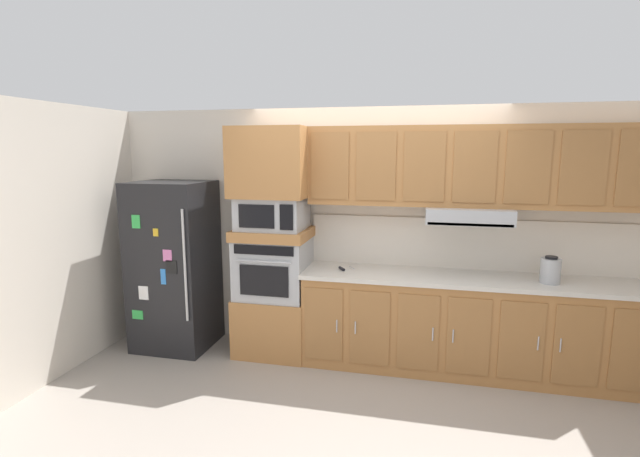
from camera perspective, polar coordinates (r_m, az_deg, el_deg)
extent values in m
plane|color=#9E9389|center=(4.19, 4.46, -20.12)|extent=(9.60, 9.60, 0.00)
cube|color=beige|center=(4.81, 6.62, -0.34)|extent=(6.20, 0.12, 2.50)
cube|color=beige|center=(4.97, -29.21, -1.20)|extent=(0.12, 7.10, 2.50)
cube|color=black|center=(5.13, -17.47, -4.32)|extent=(0.76, 0.70, 1.76)
cylinder|color=silver|center=(4.64, -16.31, -4.46)|extent=(0.02, 0.02, 1.10)
cube|color=#337FDB|center=(4.80, -18.74, -5.64)|extent=(0.05, 0.01, 0.16)
cube|color=green|center=(5.09, -21.54, -9.85)|extent=(0.12, 0.01, 0.09)
cube|color=pink|center=(4.72, -18.28, -3.18)|extent=(0.09, 0.01, 0.12)
cube|color=green|center=(4.84, -21.72, 0.79)|extent=(0.09, 0.01, 0.13)
cube|color=black|center=(4.73, -17.82, -4.53)|extent=(0.11, 0.01, 0.13)
cube|color=white|center=(4.98, -20.90, -7.42)|extent=(0.11, 0.01, 0.14)
cube|color=gold|center=(4.74, -19.58, -0.46)|extent=(0.05, 0.01, 0.08)
cube|color=#A8703D|center=(4.93, -5.60, -11.55)|extent=(0.74, 0.62, 0.60)
cube|color=#A8AAAF|center=(4.75, -5.72, -4.78)|extent=(0.70, 0.58, 0.60)
cube|color=black|center=(4.49, -6.92, -6.43)|extent=(0.49, 0.01, 0.30)
cube|color=black|center=(4.42, -7.00, -2.69)|extent=(0.60, 0.01, 0.09)
cylinder|color=#A8AAAF|center=(4.42, -7.08, -4.08)|extent=(0.56, 0.02, 0.02)
cube|color=#A8703D|center=(4.67, -5.79, -0.62)|extent=(0.74, 0.62, 0.10)
cube|color=#A8AAAF|center=(4.64, -5.84, 1.93)|extent=(0.64, 0.53, 0.32)
cube|color=black|center=(4.41, -7.85, 1.49)|extent=(0.35, 0.01, 0.22)
cube|color=black|center=(4.31, -4.16, 1.38)|extent=(0.13, 0.01, 0.24)
cube|color=#A8703D|center=(4.60, -5.94, 8.11)|extent=(0.74, 0.62, 0.68)
cube|color=#A8703D|center=(4.67, 17.48, -11.37)|extent=(3.05, 0.60, 0.88)
cube|color=#9A6738|center=(4.45, 0.43, -11.72)|extent=(0.37, 0.01, 0.70)
cylinder|color=#BCBCC1|center=(4.41, 2.08, -11.92)|extent=(0.01, 0.01, 0.12)
cube|color=#9A6738|center=(4.38, 6.12, -12.12)|extent=(0.37, 0.01, 0.70)
cylinder|color=#BCBCC1|center=(4.38, 4.36, -12.08)|extent=(0.01, 0.01, 0.12)
cube|color=#9A6738|center=(4.36, 11.95, -12.41)|extent=(0.37, 0.01, 0.70)
cylinder|color=#BCBCC1|center=(4.35, 13.71, -12.54)|extent=(0.01, 0.01, 0.12)
cube|color=#9A6738|center=(4.38, 17.80, -12.57)|extent=(0.37, 0.01, 0.70)
cylinder|color=#BCBCC1|center=(4.35, 16.06, -12.61)|extent=(0.01, 0.01, 0.12)
cube|color=#9A6738|center=(4.44, 23.55, -12.61)|extent=(0.37, 0.01, 0.70)
cylinder|color=#BCBCC1|center=(4.45, 25.27, -12.67)|extent=(0.01, 0.01, 0.12)
cube|color=#9A6738|center=(4.54, 29.08, -12.53)|extent=(0.37, 0.01, 0.70)
cylinder|color=#BCBCC1|center=(4.49, 27.50, -12.63)|extent=(0.01, 0.01, 0.12)
cube|color=#9A6738|center=(4.68, 34.32, -12.35)|extent=(0.37, 0.01, 0.70)
cube|color=beige|center=(4.53, 17.78, -5.92)|extent=(3.09, 0.64, 0.04)
cube|color=silver|center=(4.75, 17.67, -1.86)|extent=(3.09, 0.02, 0.50)
cube|color=#A8703D|center=(4.50, 18.32, 7.27)|extent=(3.05, 0.34, 0.74)
cube|color=#A8AAAF|center=(4.47, 17.76, 1.61)|extent=(0.76, 0.48, 0.14)
cube|color=black|center=(4.26, 17.96, 0.48)|extent=(0.72, 0.04, 0.02)
cube|color=#9A6738|center=(4.40, 1.19, 7.71)|extent=(0.37, 0.01, 0.63)
cube|color=#9A6738|center=(4.33, 6.89, 7.61)|extent=(0.37, 0.01, 0.63)
cube|color=#9A6738|center=(4.31, 12.71, 7.43)|extent=(0.37, 0.01, 0.63)
cube|color=#9A6738|center=(4.33, 18.52, 7.18)|extent=(0.37, 0.01, 0.63)
cube|color=#9A6738|center=(4.39, 24.23, 6.87)|extent=(0.37, 0.01, 0.63)
cube|color=#9A6738|center=(4.50, 29.71, 6.50)|extent=(0.37, 0.01, 0.63)
cylinder|color=black|center=(4.54, 2.69, -4.96)|extent=(0.08, 0.10, 0.03)
cylinder|color=silver|center=(4.59, 3.96, -4.82)|extent=(0.07, 0.10, 0.01)
cylinder|color=#A8AAAF|center=(4.56, 26.50, -4.68)|extent=(0.17, 0.17, 0.22)
cylinder|color=black|center=(4.53, 26.61, -3.21)|extent=(0.10, 0.10, 0.02)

